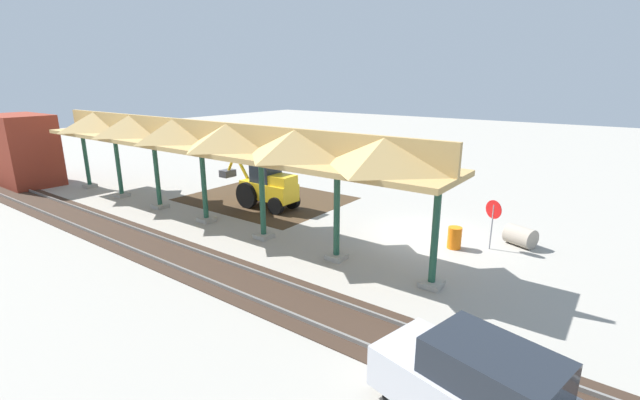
{
  "coord_description": "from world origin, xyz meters",
  "views": [
    {
      "loc": [
        -6.66,
        16.93,
        6.69
      ],
      "look_at": [
        4.1,
        2.42,
        1.6
      ],
      "focal_mm": 24.0,
      "sensor_mm": 36.0,
      "label": 1
    }
  ],
  "objects_px": {
    "concrete_pipe": "(520,236)",
    "traffic_barrel": "(454,238)",
    "distant_parked_car": "(482,392)",
    "backhoe": "(267,185)",
    "stop_sign": "(493,214)",
    "brick_utility_building": "(22,150)"
  },
  "relations": [
    {
      "from": "distant_parked_car",
      "to": "backhoe",
      "type": "bearing_deg",
      "value": -32.45
    },
    {
      "from": "stop_sign",
      "to": "brick_utility_building",
      "type": "height_order",
      "value": "brick_utility_building"
    },
    {
      "from": "distant_parked_car",
      "to": "traffic_barrel",
      "type": "xyz_separation_m",
      "value": [
        3.77,
        -9.18,
        -0.53
      ]
    },
    {
      "from": "distant_parked_car",
      "to": "stop_sign",
      "type": "bearing_deg",
      "value": -75.56
    },
    {
      "from": "backhoe",
      "to": "traffic_barrel",
      "type": "xyz_separation_m",
      "value": [
        -10.23,
        -0.28,
        -0.82
      ]
    },
    {
      "from": "backhoe",
      "to": "concrete_pipe",
      "type": "xyz_separation_m",
      "value": [
        -12.33,
        -2.21,
        -0.85
      ]
    },
    {
      "from": "concrete_pipe",
      "to": "distant_parked_car",
      "type": "relative_size",
      "value": 0.31
    },
    {
      "from": "concrete_pipe",
      "to": "traffic_barrel",
      "type": "xyz_separation_m",
      "value": [
        2.1,
        1.92,
        0.03
      ]
    },
    {
      "from": "stop_sign",
      "to": "traffic_barrel",
      "type": "height_order",
      "value": "stop_sign"
    },
    {
      "from": "stop_sign",
      "to": "distant_parked_car",
      "type": "relative_size",
      "value": 0.46
    },
    {
      "from": "concrete_pipe",
      "to": "brick_utility_building",
      "type": "distance_m",
      "value": 29.98
    },
    {
      "from": "stop_sign",
      "to": "brick_utility_building",
      "type": "bearing_deg",
      "value": 13.2
    },
    {
      "from": "stop_sign",
      "to": "concrete_pipe",
      "type": "relative_size",
      "value": 1.51
    },
    {
      "from": "stop_sign",
      "to": "traffic_barrel",
      "type": "bearing_deg",
      "value": 32.94
    },
    {
      "from": "concrete_pipe",
      "to": "distant_parked_car",
      "type": "xyz_separation_m",
      "value": [
        -1.67,
        11.11,
        0.57
      ]
    },
    {
      "from": "stop_sign",
      "to": "distant_parked_car",
      "type": "xyz_separation_m",
      "value": [
        -2.57,
        9.97,
        -0.49
      ]
    },
    {
      "from": "concrete_pipe",
      "to": "traffic_barrel",
      "type": "bearing_deg",
      "value": 42.48
    },
    {
      "from": "backhoe",
      "to": "concrete_pipe",
      "type": "distance_m",
      "value": 12.55
    },
    {
      "from": "concrete_pipe",
      "to": "traffic_barrel",
      "type": "relative_size",
      "value": 1.52
    },
    {
      "from": "concrete_pipe",
      "to": "distant_parked_car",
      "type": "distance_m",
      "value": 11.25
    },
    {
      "from": "brick_utility_building",
      "to": "distant_parked_car",
      "type": "xyz_separation_m",
      "value": [
        -30.58,
        3.39,
        -1.29
      ]
    },
    {
      "from": "stop_sign",
      "to": "traffic_barrel",
      "type": "relative_size",
      "value": 2.3
    }
  ]
}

